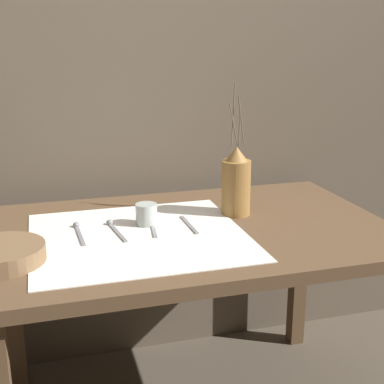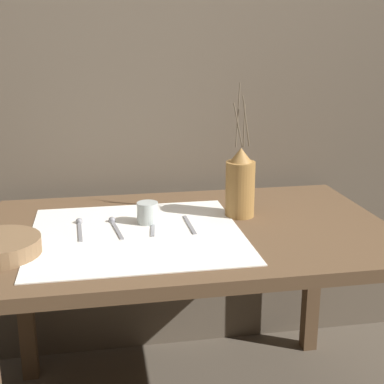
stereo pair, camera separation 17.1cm
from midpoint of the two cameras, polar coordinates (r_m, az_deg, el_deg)
stone_wall_back at (r=2.17m, az=-0.39°, el=12.62°), size 7.00×0.06×2.40m
wooden_table at (r=1.78m, az=2.57°, el=-6.49°), size 1.32×0.84×0.74m
linen_cloth at (r=1.69m, az=-3.02°, el=-4.57°), size 0.66×0.61×0.00m
pitcher_with_flowers at (r=1.84m, az=7.82°, el=0.74°), size 0.10×0.10×0.45m
glass_tumbler_near at (r=1.77m, az=-2.01°, el=-2.27°), size 0.07×0.07×0.07m
spoon_inner at (r=1.77m, az=-9.21°, el=-3.56°), size 0.03×0.19×0.02m
spoon_outer at (r=1.77m, az=-5.61°, el=-3.44°), size 0.04×0.19×0.02m
fork_inner at (r=1.74m, az=-1.37°, el=-3.74°), size 0.03×0.18×0.00m
knife_center at (r=1.76m, az=2.57°, el=-3.53°), size 0.02×0.18×0.00m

